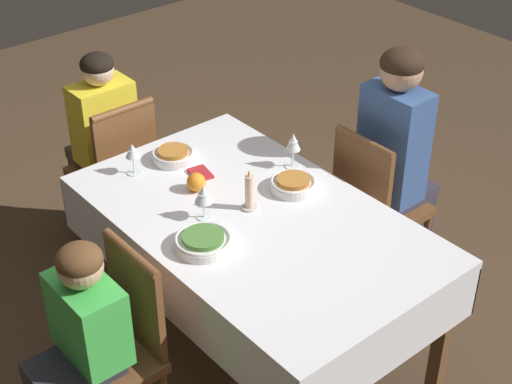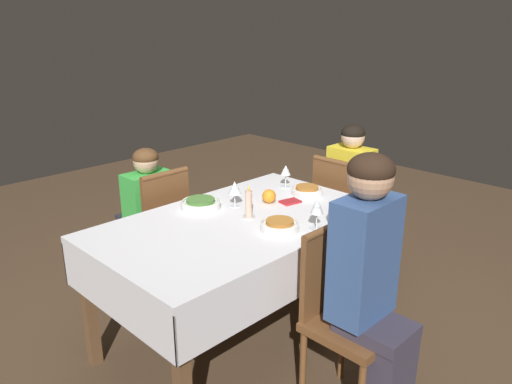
{
  "view_description": "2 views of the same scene",
  "coord_description": "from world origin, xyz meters",
  "px_view_note": "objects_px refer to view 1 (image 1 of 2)",
  "views": [
    {
      "loc": [
        -2.0,
        1.68,
        2.58
      ],
      "look_at": [
        -0.03,
        0.02,
        0.88
      ],
      "focal_mm": 55.0,
      "sensor_mm": 36.0,
      "label": 1
    },
    {
      "loc": [
        -1.71,
        -1.82,
        1.75
      ],
      "look_at": [
        0.05,
        -0.09,
        0.91
      ],
      "focal_mm": 35.0,
      "sensor_mm": 36.0,
      "label": 2
    }
  ],
  "objects_px": {
    "person_child_green": "(76,355)",
    "dining_table": "(255,233)",
    "bowl_north": "(203,241)",
    "wine_glass_north": "(204,195)",
    "chair_east": "(118,169)",
    "orange_fruit": "(196,182)",
    "napkin_red_folded": "(200,173)",
    "bowl_east": "(172,155)",
    "person_child_yellow": "(100,140)",
    "wine_glass_east": "(133,152)",
    "chair_south": "(374,204)",
    "chair_north": "(116,345)",
    "wine_glass_south": "(293,143)",
    "candle_centerpiece": "(249,194)",
    "person_adult_denim": "(398,156)",
    "bowl_south": "(293,184)"
  },
  "relations": [
    {
      "from": "bowl_north",
      "to": "wine_glass_north",
      "type": "relative_size",
      "value": 1.48
    },
    {
      "from": "dining_table",
      "to": "napkin_red_folded",
      "type": "relative_size",
      "value": 12.08
    },
    {
      "from": "person_child_yellow",
      "to": "wine_glass_east",
      "type": "relative_size",
      "value": 7.5
    },
    {
      "from": "dining_table",
      "to": "napkin_red_folded",
      "type": "xyz_separation_m",
      "value": [
        0.4,
        -0.02,
        0.09
      ]
    },
    {
      "from": "person_child_green",
      "to": "napkin_red_folded",
      "type": "distance_m",
      "value": 1.01
    },
    {
      "from": "candle_centerpiece",
      "to": "bowl_south",
      "type": "bearing_deg",
      "value": -92.15
    },
    {
      "from": "dining_table",
      "to": "chair_south",
      "type": "xyz_separation_m",
      "value": [
        -0.03,
        -0.71,
        -0.15
      ]
    },
    {
      "from": "chair_east",
      "to": "chair_north",
      "type": "bearing_deg",
      "value": 58.01
    },
    {
      "from": "bowl_south",
      "to": "chair_north",
      "type": "bearing_deg",
      "value": 95.48
    },
    {
      "from": "chair_north",
      "to": "chair_east",
      "type": "xyz_separation_m",
      "value": [
        1.07,
        -0.67,
        0.0
      ]
    },
    {
      "from": "dining_table",
      "to": "bowl_east",
      "type": "height_order",
      "value": "bowl_east"
    },
    {
      "from": "chair_north",
      "to": "bowl_north",
      "type": "relative_size",
      "value": 3.97
    },
    {
      "from": "bowl_north",
      "to": "person_child_yellow",
      "type": "bearing_deg",
      "value": -11.21
    },
    {
      "from": "chair_south",
      "to": "person_child_green",
      "type": "relative_size",
      "value": 0.89
    },
    {
      "from": "chair_south",
      "to": "chair_east",
      "type": "distance_m",
      "value": 1.29
    },
    {
      "from": "chair_south",
      "to": "orange_fruit",
      "type": "relative_size",
      "value": 10.98
    },
    {
      "from": "person_child_green",
      "to": "napkin_red_folded",
      "type": "height_order",
      "value": "person_child_green"
    },
    {
      "from": "dining_table",
      "to": "wine_glass_south",
      "type": "distance_m",
      "value": 0.47
    },
    {
      "from": "chair_north",
      "to": "person_child_yellow",
      "type": "distance_m",
      "value": 1.39
    },
    {
      "from": "chair_east",
      "to": "orange_fruit",
      "type": "distance_m",
      "value": 0.77
    },
    {
      "from": "chair_east",
      "to": "napkin_red_folded",
      "type": "bearing_deg",
      "value": 96.09
    },
    {
      "from": "bowl_north",
      "to": "chair_south",
      "type": "bearing_deg",
      "value": -89.66
    },
    {
      "from": "wine_glass_north",
      "to": "candle_centerpiece",
      "type": "relative_size",
      "value": 0.84
    },
    {
      "from": "person_adult_denim",
      "to": "wine_glass_south",
      "type": "bearing_deg",
      "value": 65.6
    },
    {
      "from": "bowl_east",
      "to": "napkin_red_folded",
      "type": "height_order",
      "value": "bowl_east"
    },
    {
      "from": "chair_north",
      "to": "bowl_south",
      "type": "distance_m",
      "value": 1.01
    },
    {
      "from": "dining_table",
      "to": "wine_glass_east",
      "type": "bearing_deg",
      "value": 18.06
    },
    {
      "from": "chair_north",
      "to": "candle_centerpiece",
      "type": "xyz_separation_m",
      "value": [
        0.1,
        -0.73,
        0.31
      ]
    },
    {
      "from": "bowl_east",
      "to": "chair_south",
      "type": "bearing_deg",
      "value": -130.08
    },
    {
      "from": "wine_glass_east",
      "to": "orange_fruit",
      "type": "relative_size",
      "value": 1.8
    },
    {
      "from": "bowl_south",
      "to": "bowl_north",
      "type": "bearing_deg",
      "value": 98.38
    },
    {
      "from": "person_adult_denim",
      "to": "wine_glass_south",
      "type": "xyz_separation_m",
      "value": [
        0.21,
        0.47,
        0.15
      ]
    },
    {
      "from": "dining_table",
      "to": "person_child_yellow",
      "type": "distance_m",
      "value": 1.18
    },
    {
      "from": "bowl_east",
      "to": "napkin_red_folded",
      "type": "distance_m",
      "value": 0.18
    },
    {
      "from": "wine_glass_south",
      "to": "bowl_north",
      "type": "height_order",
      "value": "wine_glass_south"
    },
    {
      "from": "person_adult_denim",
      "to": "person_child_green",
      "type": "distance_m",
      "value": 1.73
    },
    {
      "from": "person_child_yellow",
      "to": "dining_table",
      "type": "bearing_deg",
      "value": 92.26
    },
    {
      "from": "dining_table",
      "to": "chair_east",
      "type": "xyz_separation_m",
      "value": [
        1.02,
        0.05,
        -0.15
      ]
    },
    {
      "from": "person_child_yellow",
      "to": "bowl_north",
      "type": "bearing_deg",
      "value": 78.79
    },
    {
      "from": "person_child_green",
      "to": "candle_centerpiece",
      "type": "distance_m",
      "value": 0.93
    },
    {
      "from": "dining_table",
      "to": "orange_fruit",
      "type": "relative_size",
      "value": 19.01
    },
    {
      "from": "wine_glass_south",
      "to": "candle_centerpiece",
      "type": "relative_size",
      "value": 0.93
    },
    {
      "from": "wine_glass_east",
      "to": "orange_fruit",
      "type": "distance_m",
      "value": 0.32
    },
    {
      "from": "chair_east",
      "to": "bowl_north",
      "type": "xyz_separation_m",
      "value": [
        -1.05,
        0.24,
        0.27
      ]
    },
    {
      "from": "chair_east",
      "to": "candle_centerpiece",
      "type": "xyz_separation_m",
      "value": [
        -0.97,
        -0.06,
        0.31
      ]
    },
    {
      "from": "person_child_green",
      "to": "dining_table",
      "type": "bearing_deg",
      "value": 92.93
    },
    {
      "from": "dining_table",
      "to": "wine_glass_east",
      "type": "distance_m",
      "value": 0.66
    },
    {
      "from": "chair_east",
      "to": "candle_centerpiece",
      "type": "relative_size",
      "value": 4.94
    },
    {
      "from": "dining_table",
      "to": "candle_centerpiece",
      "type": "xyz_separation_m",
      "value": [
        0.06,
        -0.02,
        0.16
      ]
    },
    {
      "from": "chair_south",
      "to": "wine_glass_north",
      "type": "bearing_deg",
      "value": 80.37
    }
  ]
}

